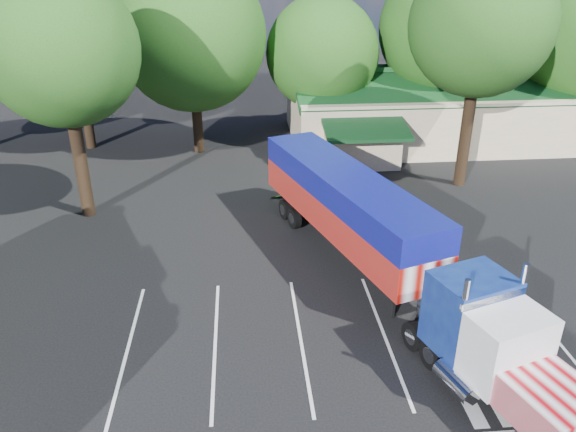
{
  "coord_description": "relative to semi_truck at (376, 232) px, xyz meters",
  "views": [
    {
      "loc": [
        -1.95,
        -22.93,
        13.31
      ],
      "look_at": [
        0.1,
        0.62,
        2.0
      ],
      "focal_mm": 35.0,
      "sensor_mm": 36.0,
      "label": 1
    }
  ],
  "objects": [
    {
      "name": "silver_sedan",
      "position": [
        3.34,
        16.14,
        -1.7
      ],
      "size": [
        4.56,
        1.84,
        1.47
      ],
      "primitive_type": "imported",
      "rotation": [
        0.0,
        0.0,
        1.51
      ],
      "color": "#97999E",
      "rests_on": "ground"
    },
    {
      "name": "event_hall",
      "position": [
        10.14,
        19.95,
        -0.23
      ],
      "size": [
        24.2,
        14.12,
        5.55
      ],
      "color": "beige",
      "rests_on": "ground"
    },
    {
      "name": "tree_row_e",
      "position": [
        9.4,
        20.14,
        5.64
      ],
      "size": [
        9.6,
        9.6,
        12.9
      ],
      "color": "black",
      "rests_on": "ground"
    },
    {
      "name": "tree_row_c",
      "position": [
        -8.6,
        18.34,
        5.6
      ],
      "size": [
        10.0,
        10.0,
        13.05
      ],
      "color": "black",
      "rests_on": "ground"
    },
    {
      "name": "tree_row_d",
      "position": [
        0.4,
        19.64,
        4.14
      ],
      "size": [
        8.0,
        8.0,
        10.6
      ],
      "color": "black",
      "rests_on": "ground"
    },
    {
      "name": "tree_near_left",
      "position": [
        -14.1,
        8.14,
        6.37
      ],
      "size": [
        7.6,
        7.6,
        12.65
      ],
      "color": "black",
      "rests_on": "ground"
    },
    {
      "name": "tree_near_right",
      "position": [
        7.9,
        10.64,
        7.02
      ],
      "size": [
        8.0,
        8.0,
        13.5
      ],
      "color": "black",
      "rests_on": "ground"
    },
    {
      "name": "semi_truck",
      "position": [
        0.0,
        0.0,
        0.0
      ],
      "size": [
        8.87,
        20.33,
        4.32
      ],
      "rotation": [
        0.0,
        0.0,
        0.32
      ],
      "color": "black",
      "rests_on": "ground"
    },
    {
      "name": "bicycle",
      "position": [
        -1.8,
        7.96,
        -2.03
      ],
      "size": [
        1.23,
        1.65,
        0.83
      ],
      "primitive_type": "imported",
      "rotation": [
        0.0,
        0.0,
        0.49
      ],
      "color": "black",
      "rests_on": "ground"
    },
    {
      "name": "ground",
      "position": [
        -3.6,
        2.14,
        -2.44
      ],
      "size": [
        120.0,
        120.0,
        0.0
      ],
      "primitive_type": "plane",
      "color": "black",
      "rests_on": "ground"
    },
    {
      "name": "tree_row_b",
      "position": [
        -16.6,
        19.94,
        4.69
      ],
      "size": [
        8.4,
        8.4,
        11.35
      ],
      "color": "black",
      "rests_on": "ground"
    },
    {
      "name": "woman",
      "position": [
        0.9,
        -3.86,
        -1.68
      ],
      "size": [
        0.43,
        0.59,
        1.51
      ],
      "primitive_type": "imported",
      "rotation": [
        0.0,
        0.0,
        1.69
      ],
      "color": "black",
      "rests_on": "ground"
    }
  ]
}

